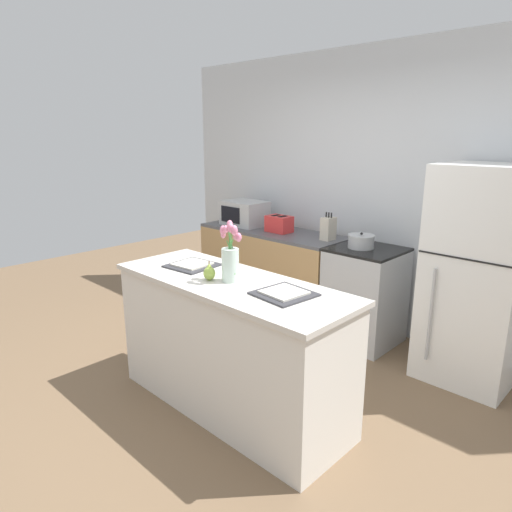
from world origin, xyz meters
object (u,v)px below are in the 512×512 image
pear_figurine (209,273)px  microwave (245,213)px  plate_setting_right (284,293)px  knife_block (328,229)px  toaster (279,224)px  stove_range (365,296)px  refrigerator (477,276)px  plate_setting_left (192,265)px  flower_vase (230,258)px  cooking_pot (361,241)px

pear_figurine → microwave: (-1.37, 1.69, 0.03)m
plate_setting_right → microwave: microwave is taller
plate_setting_right → knife_block: bearing=116.8°
plate_setting_right → toaster: 2.08m
stove_range → refrigerator: size_ratio=0.53×
plate_setting_left → microwave: 1.88m
stove_range → refrigerator: bearing=0.0°
plate_setting_right → plate_setting_left: bearing=180.0°
stove_range → plate_setting_left: 1.74m
pear_figurine → plate_setting_left: pear_figurine is taller
pear_figurine → plate_setting_right: (0.55, 0.12, -0.04)m
toaster → plate_setting_right: bearing=-48.0°
plate_setting_right → toaster: bearing=132.0°
stove_range → microwave: (-1.58, -0.00, 0.59)m
stove_range → knife_block: bearing=175.6°
plate_setting_right → knife_block: (-0.81, 1.60, 0.05)m
microwave → toaster: bearing=-1.7°
toaster → flower_vase: bearing=-58.8°
microwave → stove_range: bearing=0.0°
refrigerator → knife_block: 1.42m
stove_range → microwave: 1.68m
cooking_pot → microwave: microwave is taller
cooking_pot → refrigerator: bearing=1.5°
pear_figurine → plate_setting_right: size_ratio=0.38×
flower_vase → plate_setting_left: flower_vase is taller
plate_setting_right → toaster: (-1.39, 1.55, 0.02)m
refrigerator → plate_setting_right: 1.68m
stove_range → pear_figurine: 1.79m
flower_vase → knife_block: 1.69m
microwave → plate_setting_left: bearing=-56.6°
refrigerator → toaster: size_ratio=6.05×
stove_range → plate_setting_right: plate_setting_right is taller
flower_vase → plate_setting_right: size_ratio=1.14×
stove_range → toaster: (-1.05, -0.02, 0.54)m
stove_range → pear_figurine: size_ratio=6.84×
toaster → knife_block: bearing=5.0°
stove_range → plate_setting_right: size_ratio=2.57×
refrigerator → plate_setting_right: (-0.60, -1.57, 0.12)m
plate_setting_left → plate_setting_right: bearing=0.0°
pear_figurine → toaster: (-0.84, 1.67, -0.02)m
stove_range → cooking_pot: (-0.06, -0.03, 0.51)m
flower_vase → cooking_pot: (0.03, 1.58, -0.15)m
plate_setting_left → knife_block: 1.60m
stove_range → plate_setting_left: bearing=-109.2°
refrigerator → toaster: refrigerator is taller
plate_setting_left → toaster: size_ratio=1.25×
stove_range → microwave: microwave is taller
flower_vase → knife_block: size_ratio=1.48×
plate_setting_left → refrigerator: bearing=46.3°
pear_figurine → knife_block: size_ratio=0.49×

